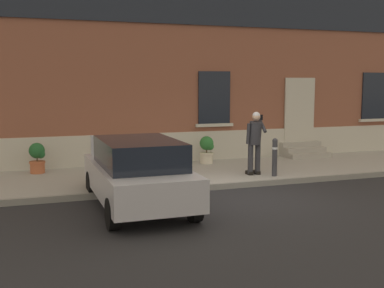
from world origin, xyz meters
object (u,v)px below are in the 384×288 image
Objects in this scene: planter_cream at (207,149)px; hatchback_car_silver at (138,172)px; person_on_phone at (255,139)px; planter_terracotta at (37,157)px; planter_charcoal at (125,152)px; bollard_near_person at (275,156)px.

hatchback_car_silver is at bearing -127.58° from planter_cream.
person_on_phone reaches higher than planter_terracotta.
planter_charcoal is 2.56m from planter_cream.
bollard_near_person is at bearing -38.94° from planter_charcoal.
bollard_near_person reaches higher than planter_cream.
hatchback_car_silver is 4.43m from bollard_near_person.
bollard_near_person reaches higher than planter_terracotta.
hatchback_car_silver is 4.73× the size of planter_cream.
planter_cream is at bearing -0.07° from planter_terracotta.
planter_terracotta is at bearing -174.58° from planter_charcoal.
planter_cream is at bearing 98.26° from person_on_phone.
planter_cream is at bearing -5.55° from planter_charcoal.
planter_charcoal is 1.00× the size of planter_cream.
bollard_near_person is at bearing -69.50° from planter_cream.
hatchback_car_silver is 5.22m from planter_cream.
hatchback_car_silver reaches higher than planter_cream.
planter_terracotta is 1.00× the size of planter_cream.
hatchback_car_silver is 3.89× the size of bollard_near_person.
planter_charcoal is (-3.52, 2.85, -0.11)m from bollard_near_person.
bollard_near_person is 0.60× the size of person_on_phone.
planter_terracotta is at bearing 156.79° from bollard_near_person.
bollard_near_person is 2.78m from planter_cream.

